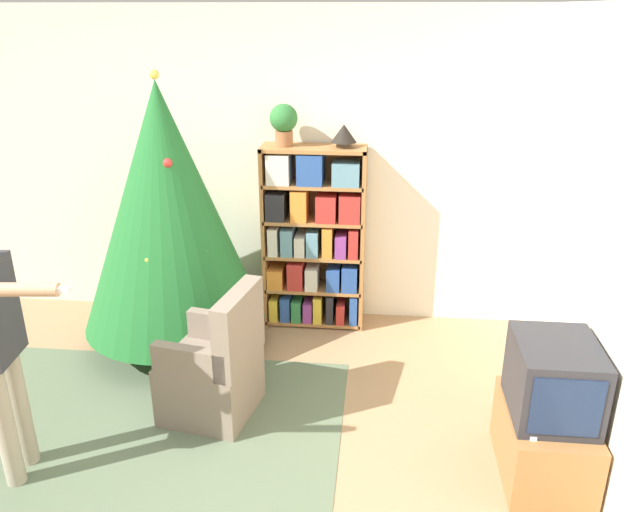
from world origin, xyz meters
TOP-DOWN VIEW (x-y plane):
  - ground_plane at (0.00, 0.00)m, footprint 14.00×14.00m
  - wall_back at (0.00, 2.34)m, footprint 8.00×0.10m
  - area_rug at (-0.57, 0.39)m, footprint 2.75×2.05m
  - bookshelf at (0.46, 2.11)m, footprint 0.84×0.31m
  - tv_stand at (1.99, 0.34)m, footprint 0.47×0.72m
  - television at (1.99, 0.34)m, footprint 0.44×0.55m
  - game_remote at (1.85, 0.12)m, footprint 0.04×0.12m
  - christmas_tree at (-0.60, 1.61)m, footprint 1.41×1.41m
  - armchair at (-0.05, 0.73)m, footprint 0.66×0.66m
  - potted_plant at (0.22, 2.11)m, footprint 0.22×0.22m
  - table_lamp at (0.70, 2.11)m, footprint 0.20×0.20m
  - book_pile_near_tree at (-0.19, 1.18)m, footprint 0.23×0.18m

SIDE VIEW (x-z plane):
  - ground_plane at x=0.00m, z-range 0.00..0.00m
  - area_rug at x=-0.57m, z-range 0.00..0.01m
  - book_pile_near_tree at x=-0.19m, z-range 0.00..0.13m
  - tv_stand at x=1.99m, z-range 0.00..0.42m
  - armchair at x=-0.05m, z-range -0.14..0.78m
  - game_remote at x=1.85m, z-range 0.42..0.45m
  - television at x=1.99m, z-range 0.42..0.86m
  - bookshelf at x=0.46m, z-range 0.01..1.55m
  - christmas_tree at x=-0.60m, z-range 0.07..2.24m
  - wall_back at x=0.00m, z-range 0.00..2.60m
  - table_lamp at x=0.70m, z-range 1.55..1.73m
  - potted_plant at x=0.22m, z-range 1.57..1.90m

